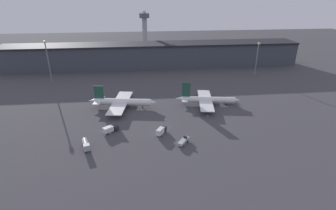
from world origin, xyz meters
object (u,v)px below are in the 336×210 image
(airplane_0, at_px, (122,102))
(service_vehicle_0, at_px, (86,144))
(control_tower, at_px, (145,30))
(airplane_1, at_px, (207,100))
(service_vehicle_3, at_px, (110,129))
(service_vehicle_2, at_px, (183,141))
(service_vehicle_1, at_px, (161,131))

(airplane_0, relative_size, service_vehicle_0, 4.63)
(airplane_0, xyz_separation_m, control_tower, (15.98, 118.07, 21.02))
(airplane_1, xyz_separation_m, control_tower, (-30.44, 119.15, 21.30))
(service_vehicle_0, bearing_deg, control_tower, 152.08)
(service_vehicle_0, bearing_deg, service_vehicle_3, 126.99)
(service_vehicle_0, distance_m, service_vehicle_2, 39.64)
(service_vehicle_2, height_order, control_tower, control_tower)
(service_vehicle_0, height_order, service_vehicle_1, service_vehicle_1)
(airplane_0, bearing_deg, service_vehicle_2, -46.39)
(service_vehicle_1, xyz_separation_m, service_vehicle_2, (8.54, -8.62, -0.58))
(service_vehicle_3, bearing_deg, control_tower, 44.18)
(airplane_1, bearing_deg, service_vehicle_0, -138.41)
(airplane_1, height_order, service_vehicle_2, airplane_1)
(airplane_1, bearing_deg, airplane_0, -172.23)
(service_vehicle_1, xyz_separation_m, control_tower, (-2.56, 148.85, 22.38))
(control_tower, bearing_deg, service_vehicle_1, -89.01)
(service_vehicle_2, bearing_deg, service_vehicle_3, 104.09)
(service_vehicle_3, xyz_separation_m, control_tower, (19.97, 144.67, 22.49))
(service_vehicle_0, distance_m, control_tower, 160.85)
(service_vehicle_0, distance_m, service_vehicle_1, 32.07)
(airplane_0, bearing_deg, service_vehicle_1, -49.83)
(service_vehicle_1, relative_size, control_tower, 0.17)
(airplane_1, bearing_deg, service_vehicle_3, -144.05)
(airplane_0, height_order, service_vehicle_0, airplane_0)
(airplane_1, relative_size, service_vehicle_3, 5.01)
(airplane_0, xyz_separation_m, service_vehicle_3, (-4.00, -26.60, -1.47))
(service_vehicle_3, bearing_deg, service_vehicle_1, -48.47)
(airplane_0, bearing_deg, airplane_1, 7.77)
(service_vehicle_3, bearing_deg, service_vehicle_0, -163.37)
(service_vehicle_1, height_order, service_vehicle_2, service_vehicle_1)
(service_vehicle_0, xyz_separation_m, service_vehicle_1, (31.09, 7.85, 0.05))
(airplane_0, distance_m, service_vehicle_2, 47.84)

